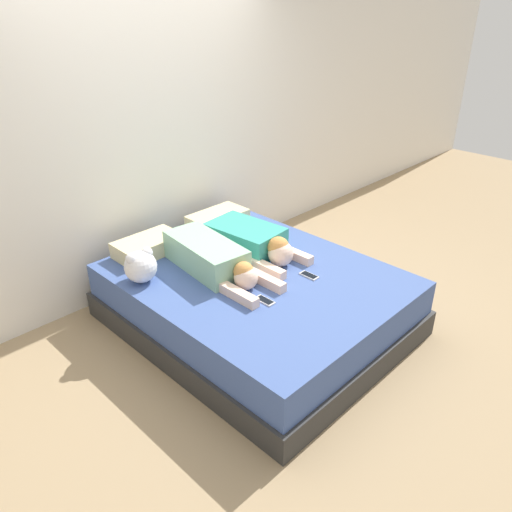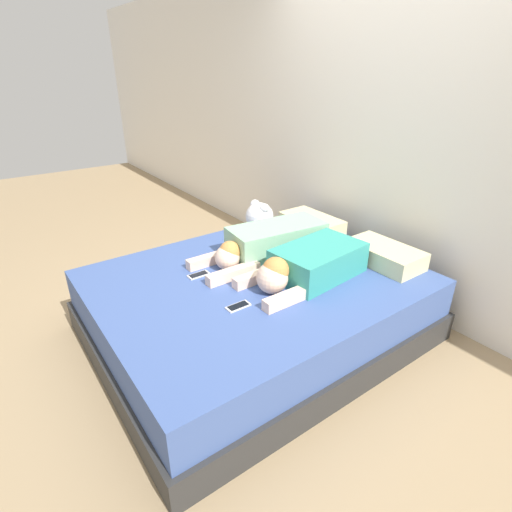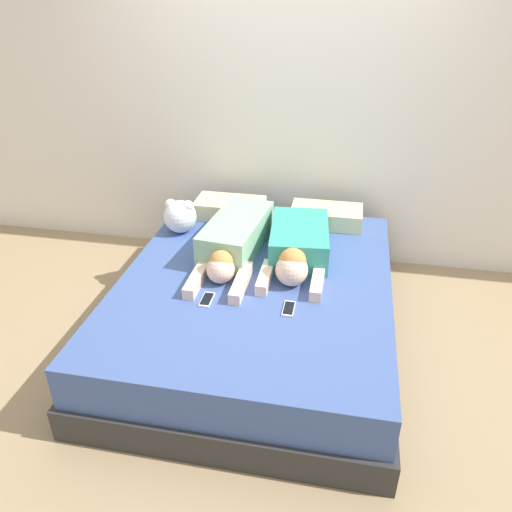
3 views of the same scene
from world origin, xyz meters
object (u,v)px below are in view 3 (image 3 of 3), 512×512
Objects in this scene: person_left at (234,240)px; cell_phone_right at (289,309)px; cell_phone_left at (207,300)px; plush_toy at (180,216)px; pillow_head_left at (230,208)px; person_right at (298,247)px; pillow_head_right at (326,216)px; bed at (256,307)px.

person_left reaches higher than cell_phone_right.
plush_toy is (-0.44, 0.84, 0.12)m from cell_phone_left.
cell_phone_left is at bearing -92.96° from person_left.
person_right is at bearing -44.98° from pillow_head_left.
pillow_head_right reaches higher than cell_phone_left.
pillow_head_right is 3.61× the size of cell_phone_right.
plush_toy reaches higher than cell_phone_right.
person_right reaches higher than pillow_head_right.
cell_phone_left is at bearing -62.40° from plush_toy.
plush_toy reaches higher than pillow_head_left.
plush_toy reaches higher than pillow_head_right.
pillow_head_left is 2.12× the size of plush_toy.
bed is 2.41× the size of person_right.
cell_phone_right is at bearing -51.31° from person_left.
pillow_head_left is 0.45m from plush_toy.
cell_phone_left is 0.48m from cell_phone_right.
pillow_head_left is (-0.38, 0.86, 0.30)m from bed.
plush_toy is (-0.47, 0.27, 0.02)m from person_left.
plush_toy is (-0.29, -0.34, 0.06)m from pillow_head_left.
pillow_head_right is 3.61× the size of cell_phone_left.
person_right is at bearing -103.71° from pillow_head_right.
pillow_head_left is 1.00× the size of pillow_head_right.
pillow_head_left is at bearing 135.02° from person_right.
person_left is (-0.20, 0.26, 0.34)m from bed.
plush_toy is at bearing -130.73° from pillow_head_left.
bed is 4.01× the size of pillow_head_left.
pillow_head_right is at bearing 62.56° from cell_phone_left.
person_right is 6.01× the size of cell_phone_right.
bed is 4.01× the size of pillow_head_right.
plush_toy is at bearing 150.29° from person_left.
plush_toy reaches higher than person_left.
cell_phone_left is at bearing -179.78° from cell_phone_right.
cell_phone_right is (0.63, -1.17, -0.06)m from pillow_head_left.
bed is 0.92m from plush_toy.
cell_phone_right is (-0.13, -1.17, -0.06)m from pillow_head_right.
bed is 0.47m from person_left.
person_left is 1.19× the size of person_right.
person_left is (-0.58, -0.61, 0.04)m from pillow_head_right.
person_left is at bearing -29.71° from plush_toy.
cell_phone_right is at bearing -42.16° from plush_toy.
pillow_head_right is (0.76, 0.00, 0.00)m from pillow_head_left.
pillow_head_right is at bearing 76.29° from person_right.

